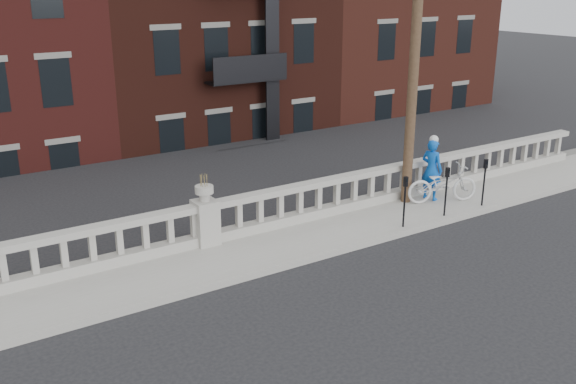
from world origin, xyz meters
The scene contains 11 objects.
ground centered at (0.00, 0.00, 0.00)m, with size 120.00×120.00×0.00m, color black.
sidewalk centered at (0.00, 3.00, 0.07)m, with size 32.00×2.20×0.15m, color #9B9890.
balustrade centered at (0.00, 3.95, 0.64)m, with size 28.00×0.34×1.03m.
planter_pedestal centered at (0.00, 3.95, 0.83)m, with size 0.55×0.55×1.76m.
lower_level centered at (0.56, 23.04, 2.63)m, with size 80.00×44.00×20.80m.
utility_pole centered at (6.20, 3.60, 5.24)m, with size 1.60×0.28×10.00m.
parking_meter_b centered at (4.76, 2.15, 1.00)m, with size 0.10×0.09×1.36m.
parking_meter_c centered at (6.26, 2.15, 1.00)m, with size 0.10×0.09×1.36m.
parking_meter_d centered at (7.76, 2.15, 1.00)m, with size 0.10×0.09×1.36m.
bicycle centered at (7.02, 3.00, 0.69)m, with size 0.72×2.07×1.09m, color silver.
cyclist centered at (6.93, 3.37, 1.05)m, with size 0.65×0.43×1.79m, color blue.
Camera 1 is at (-6.18, -9.19, 6.31)m, focal length 40.00 mm.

